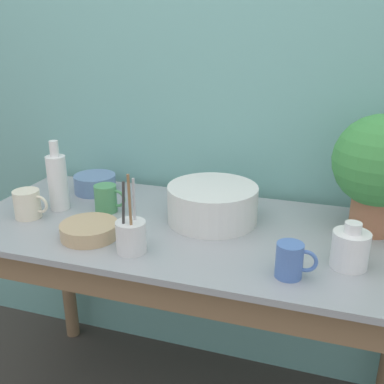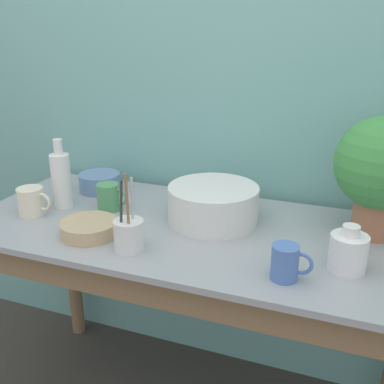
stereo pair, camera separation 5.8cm
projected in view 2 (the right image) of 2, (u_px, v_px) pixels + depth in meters
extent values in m
cube|color=#70ADA8|center=(229.00, 82.00, 1.63)|extent=(6.00, 0.05, 2.40)
cylinder|color=#846647|center=(72.00, 261.00, 2.05)|extent=(0.06, 0.06, 0.77)
cube|color=#846647|center=(156.00, 291.00, 1.22)|extent=(1.38, 0.02, 0.10)
cube|color=#93999E|center=(192.00, 230.00, 1.44)|extent=(1.48, 0.65, 0.02)
cylinder|color=#A36647|center=(374.00, 218.00, 1.37)|extent=(0.13, 0.13, 0.11)
sphere|color=#3D8C42|center=(383.00, 163.00, 1.31)|extent=(0.28, 0.28, 0.28)
cylinder|color=silver|center=(213.00, 204.00, 1.46)|extent=(0.30, 0.30, 0.12)
cylinder|color=white|center=(62.00, 181.00, 1.57)|extent=(0.07, 0.07, 0.19)
cylinder|color=white|center=(58.00, 147.00, 1.53)|extent=(0.03, 0.03, 0.05)
cylinder|color=white|center=(348.00, 253.00, 1.17)|extent=(0.10, 0.10, 0.10)
cylinder|color=white|center=(351.00, 231.00, 1.15)|extent=(0.04, 0.04, 0.03)
cylinder|color=beige|center=(31.00, 201.00, 1.52)|extent=(0.09, 0.09, 0.09)
torus|color=beige|center=(43.00, 202.00, 1.50)|extent=(0.06, 0.01, 0.06)
cylinder|color=#4C935B|center=(108.00, 197.00, 1.56)|extent=(0.08, 0.08, 0.09)
torus|color=#4C935B|center=(119.00, 197.00, 1.54)|extent=(0.06, 0.01, 0.06)
cylinder|color=#4C70B7|center=(285.00, 262.00, 1.13)|extent=(0.07, 0.07, 0.09)
torus|color=#4C70B7|center=(301.00, 264.00, 1.12)|extent=(0.06, 0.01, 0.06)
cylinder|color=#6684B2|center=(100.00, 182.00, 1.74)|extent=(0.16, 0.16, 0.07)
cylinder|color=tan|center=(89.00, 228.00, 1.38)|extent=(0.18, 0.18, 0.04)
cylinder|color=silver|center=(129.00, 235.00, 1.28)|extent=(0.09, 0.09, 0.09)
cylinder|color=olive|center=(128.00, 214.00, 1.23)|extent=(0.01, 0.01, 0.24)
cylinder|color=#333333|center=(121.00, 217.00, 1.25)|extent=(0.01, 0.03, 0.21)
cylinder|color=#B7B7BC|center=(133.00, 213.00, 1.27)|extent=(0.01, 0.01, 0.21)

